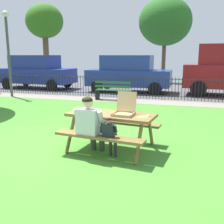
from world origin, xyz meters
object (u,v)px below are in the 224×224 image
object	(u,v)px
adult_at_table	(90,123)
far_tree_left	(45,22)
parked_car_left	(128,73)
picnic_table_foreground	(111,122)
pizza_box_open	(124,111)
park_bench_center	(113,91)
pizza_slice_on_table	(144,116)
child_at_table	(110,134)
parked_car_far_left	(37,71)
lamp_post_walkway	(8,45)
far_tree_midleft	(165,22)

from	to	relation	value
adult_at_table	far_tree_left	size ratio (longest dim) A/B	0.19
adult_at_table	parked_car_left	xyz separation A→B (m)	(-1.36, 9.20, 0.35)
far_tree_left	parked_car_left	bearing A→B (deg)	-38.69
picnic_table_foreground	adult_at_table	world-z (taller)	adult_at_table
parked_car_left	pizza_box_open	bearing A→B (deg)	-77.52
park_bench_center	pizza_box_open	bearing A→B (deg)	-71.77
pizza_slice_on_table	child_at_table	world-z (taller)	child_at_table
picnic_table_foreground	parked_car_left	xyz separation A→B (m)	(-1.65, 8.73, 0.41)
far_tree_left	pizza_slice_on_table	bearing A→B (deg)	-54.55
parked_car_far_left	child_at_table	bearing A→B (deg)	-51.57
lamp_post_walkway	adult_at_table	bearing A→B (deg)	-43.51
pizza_box_open	park_bench_center	xyz separation A→B (m)	(-1.96, 5.96, -0.44)
pizza_box_open	far_tree_midleft	distance (m)	16.47
adult_at_table	parked_car_far_left	size ratio (longest dim) A/B	0.27
pizza_box_open	park_bench_center	distance (m)	6.29
adult_at_table	child_at_table	bearing A→B (deg)	-10.69
far_tree_left	parked_car_far_left	bearing A→B (deg)	-64.13
adult_at_table	pizza_slice_on_table	bearing A→B (deg)	21.29
park_bench_center	far_tree_left	xyz separation A→B (m)	(-9.09, 10.10, 4.29)
parked_car_far_left	far_tree_midleft	world-z (taller)	far_tree_midleft
pizza_slice_on_table	child_at_table	distance (m)	0.78
pizza_slice_on_table	picnic_table_foreground	bearing A→B (deg)	173.29
pizza_slice_on_table	adult_at_table	world-z (taller)	adult_at_table
park_bench_center	far_tree_midleft	xyz separation A→B (m)	(1.12, 10.10, 3.98)
picnic_table_foreground	lamp_post_walkway	world-z (taller)	lamp_post_walkway
child_at_table	far_tree_midleft	world-z (taller)	far_tree_midleft
pizza_box_open	far_tree_left	bearing A→B (deg)	124.54
child_at_table	far_tree_midleft	distance (m)	17.04
park_bench_center	far_tree_left	size ratio (longest dim) A/B	0.26
park_bench_center	lamp_post_walkway	distance (m)	5.37
picnic_table_foreground	lamp_post_walkway	bearing A→B (deg)	140.06
child_at_table	far_tree_midleft	bearing A→B (deg)	92.38
parked_car_far_left	far_tree_midleft	size ratio (longest dim) A/B	0.72
picnic_table_foreground	parked_car_far_left	distance (m)	11.34
pizza_box_open	lamp_post_walkway	world-z (taller)	lamp_post_walkway
pizza_slice_on_table	adult_at_table	bearing A→B (deg)	-158.71
parked_car_far_left	far_tree_left	xyz separation A→B (m)	(-3.54, 7.30, 3.70)
far_tree_midleft	pizza_box_open	bearing A→B (deg)	-87.01
adult_at_table	parked_car_left	size ratio (longest dim) A/B	0.27
parked_car_left	lamp_post_walkway	bearing A→B (deg)	-147.71
child_at_table	pizza_slice_on_table	bearing A→B (deg)	39.68
picnic_table_foreground	parked_car_left	distance (m)	8.89
adult_at_table	parked_car_far_left	xyz separation A→B (m)	(-6.94, 9.20, 0.35)
pizza_box_open	far_tree_left	size ratio (longest dim) A/B	0.08
lamp_post_walkway	far_tree_midleft	xyz separation A→B (m)	(6.10, 10.46, 2.00)
pizza_slice_on_table	parked_car_left	bearing A→B (deg)	104.96
parked_car_left	far_tree_midleft	bearing A→B (deg)	81.42
far_tree_midleft	pizza_slice_on_table	bearing A→B (deg)	-85.55
picnic_table_foreground	pizza_slice_on_table	distance (m)	0.73
park_bench_center	parked_car_far_left	xyz separation A→B (m)	(-5.55, 2.80, 0.59)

